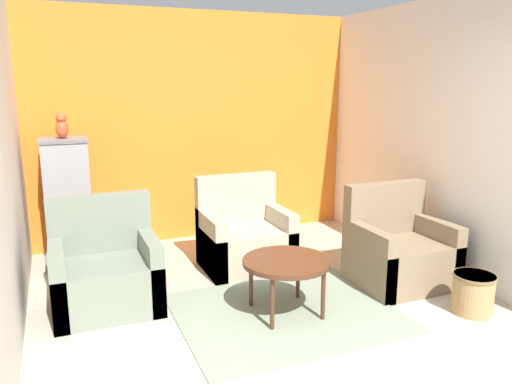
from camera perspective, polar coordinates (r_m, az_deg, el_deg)
The scene contains 12 objects.
wall_back_accent at distance 6.13m, azimuth -6.77°, elevation 7.33°, with size 4.02×0.06×2.72m.
wall_left at distance 4.04m, azimuth -27.11°, elevation 3.36°, with size 0.06×3.76×2.72m.
wall_right at distance 5.39m, azimuth 20.03°, elevation 5.96°, with size 0.06×3.76×2.72m.
area_rug at distance 4.32m, azimuth 3.41°, elevation -13.58°, with size 1.79×1.48×0.01m.
coffee_table at distance 4.15m, azimuth 3.49°, elevation -8.27°, with size 0.73×0.73×0.48m.
armchair_left at distance 4.50m, azimuth -16.82°, elevation -8.93°, with size 0.87×0.73×0.94m.
armchair_right at distance 4.99m, azimuth 15.99°, elevation -6.70°, with size 0.87×0.73×0.94m.
armchair_middle at distance 5.22m, azimuth -1.34°, elevation -5.36°, with size 0.87×0.73×0.94m.
birdcage at distance 5.61m, azimuth -20.67°, elevation -1.24°, with size 0.54×0.54×1.34m.
parrot at distance 5.49m, azimuth -21.33°, elevation 6.99°, with size 0.12×0.23×0.27m.
potted_plant at distance 5.62m, azimuth -14.46°, elevation -3.34°, with size 0.30×0.28×0.68m.
wicker_basket at distance 4.63m, azimuth 23.57°, elevation -10.46°, with size 0.35×0.35×0.34m.
Camera 1 is at (-1.61, -2.10, 1.91)m, focal length 35.00 mm.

